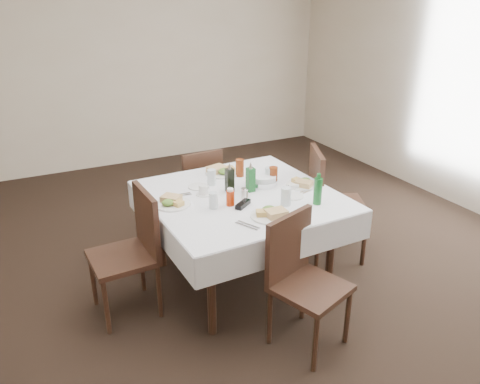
{
  "coord_description": "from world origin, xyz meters",
  "views": [
    {
      "loc": [
        -1.36,
        -2.78,
        2.2
      ],
      "look_at": [
        0.12,
        0.15,
        0.8
      ],
      "focal_mm": 35.0,
      "sensor_mm": 36.0,
      "label": 1
    }
  ],
  "objects_px": {
    "chair_west": "(134,245)",
    "ketchup_bottle": "(230,197)",
    "water_e": "(269,175)",
    "water_n": "(212,177)",
    "green_bottle": "(318,191)",
    "oil_cruet_green": "(251,179)",
    "coffee_mug": "(203,190)",
    "oil_cruet_dark": "(230,179)",
    "dining_table": "(241,203)",
    "water_s": "(286,196)",
    "bread_basket": "(262,180)",
    "chair_south": "(300,273)",
    "chair_north": "(199,186)",
    "water_w": "(213,200)",
    "chair_east": "(328,197)"
  },
  "relations": [
    {
      "from": "dining_table",
      "to": "water_s",
      "type": "bearing_deg",
      "value": -57.72
    },
    {
      "from": "water_w",
      "to": "coffee_mug",
      "type": "distance_m",
      "value": 0.26
    },
    {
      "from": "oil_cruet_green",
      "to": "coffee_mug",
      "type": "height_order",
      "value": "oil_cruet_green"
    },
    {
      "from": "oil_cruet_dark",
      "to": "dining_table",
      "type": "bearing_deg",
      "value": -58.99
    },
    {
      "from": "chair_south",
      "to": "coffee_mug",
      "type": "height_order",
      "value": "chair_south"
    },
    {
      "from": "chair_south",
      "to": "water_e",
      "type": "height_order",
      "value": "chair_south"
    },
    {
      "from": "water_w",
      "to": "coffee_mug",
      "type": "relative_size",
      "value": 1.01
    },
    {
      "from": "chair_east",
      "to": "chair_west",
      "type": "height_order",
      "value": "chair_east"
    },
    {
      "from": "water_w",
      "to": "oil_cruet_green",
      "type": "height_order",
      "value": "oil_cruet_green"
    },
    {
      "from": "water_w",
      "to": "green_bottle",
      "type": "bearing_deg",
      "value": -21.14
    },
    {
      "from": "chair_west",
      "to": "water_n",
      "type": "xyz_separation_m",
      "value": [
        0.74,
        0.28,
        0.29
      ]
    },
    {
      "from": "ketchup_bottle",
      "to": "dining_table",
      "type": "bearing_deg",
      "value": 40.81
    },
    {
      "from": "oil_cruet_green",
      "to": "green_bottle",
      "type": "height_order",
      "value": "oil_cruet_green"
    },
    {
      "from": "chair_south",
      "to": "coffee_mug",
      "type": "relative_size",
      "value": 7.56
    },
    {
      "from": "water_e",
      "to": "water_n",
      "type": "bearing_deg",
      "value": 156.93
    },
    {
      "from": "chair_north",
      "to": "chair_east",
      "type": "bearing_deg",
      "value": -47.38
    },
    {
      "from": "water_e",
      "to": "coffee_mug",
      "type": "relative_size",
      "value": 1.14
    },
    {
      "from": "coffee_mug",
      "to": "chair_south",
      "type": "bearing_deg",
      "value": -73.28
    },
    {
      "from": "bread_basket",
      "to": "coffee_mug",
      "type": "height_order",
      "value": "same"
    },
    {
      "from": "water_s",
      "to": "green_bottle",
      "type": "bearing_deg",
      "value": -21.51
    },
    {
      "from": "chair_north",
      "to": "water_n",
      "type": "height_order",
      "value": "water_n"
    },
    {
      "from": "chair_north",
      "to": "ketchup_bottle",
      "type": "distance_m",
      "value": 1.14
    },
    {
      "from": "water_n",
      "to": "water_s",
      "type": "xyz_separation_m",
      "value": [
        0.33,
        -0.61,
        0.0
      ]
    },
    {
      "from": "dining_table",
      "to": "oil_cruet_green",
      "type": "bearing_deg",
      "value": 16.72
    },
    {
      "from": "water_s",
      "to": "ketchup_bottle",
      "type": "height_order",
      "value": "water_s"
    },
    {
      "from": "oil_cruet_dark",
      "to": "ketchup_bottle",
      "type": "xyz_separation_m",
      "value": [
        -0.11,
        -0.23,
        -0.04
      ]
    },
    {
      "from": "green_bottle",
      "to": "water_n",
      "type": "bearing_deg",
      "value": 128.11
    },
    {
      "from": "water_s",
      "to": "water_e",
      "type": "height_order",
      "value": "same"
    },
    {
      "from": "water_e",
      "to": "oil_cruet_dark",
      "type": "height_order",
      "value": "oil_cruet_dark"
    },
    {
      "from": "oil_cruet_green",
      "to": "green_bottle",
      "type": "xyz_separation_m",
      "value": [
        0.33,
        -0.43,
        -0.0
      ]
    },
    {
      "from": "chair_north",
      "to": "dining_table",
      "type": "bearing_deg",
      "value": -90.77
    },
    {
      "from": "water_e",
      "to": "coffee_mug",
      "type": "xyz_separation_m",
      "value": [
        -0.57,
        0.02,
        -0.03
      ]
    },
    {
      "from": "water_n",
      "to": "coffee_mug",
      "type": "relative_size",
      "value": 1.08
    },
    {
      "from": "water_s",
      "to": "bread_basket",
      "type": "height_order",
      "value": "water_s"
    },
    {
      "from": "chair_north",
      "to": "chair_south",
      "type": "distance_m",
      "value": 1.75
    },
    {
      "from": "chair_north",
      "to": "green_bottle",
      "type": "relative_size",
      "value": 3.62
    },
    {
      "from": "chair_east",
      "to": "bread_basket",
      "type": "relative_size",
      "value": 3.98
    },
    {
      "from": "chair_west",
      "to": "ketchup_bottle",
      "type": "bearing_deg",
      "value": -11.74
    },
    {
      "from": "dining_table",
      "to": "water_e",
      "type": "xyz_separation_m",
      "value": [
        0.31,
        0.1,
        0.14
      ]
    },
    {
      "from": "green_bottle",
      "to": "oil_cruet_green",
      "type": "bearing_deg",
      "value": 126.9
    },
    {
      "from": "chair_west",
      "to": "coffee_mug",
      "type": "xyz_separation_m",
      "value": [
        0.6,
        0.12,
        0.27
      ]
    },
    {
      "from": "water_e",
      "to": "green_bottle",
      "type": "height_order",
      "value": "green_bottle"
    },
    {
      "from": "chair_north",
      "to": "water_n",
      "type": "relative_size",
      "value": 6.62
    },
    {
      "from": "water_w",
      "to": "chair_east",
      "type": "bearing_deg",
      "value": 7.4
    },
    {
      "from": "oil_cruet_green",
      "to": "water_n",
      "type": "bearing_deg",
      "value": 130.03
    },
    {
      "from": "chair_west",
      "to": "green_bottle",
      "type": "height_order",
      "value": "green_bottle"
    },
    {
      "from": "chair_west",
      "to": "water_e",
      "type": "distance_m",
      "value": 1.21
    },
    {
      "from": "ketchup_bottle",
      "to": "water_e",
      "type": "bearing_deg",
      "value": 27.49
    },
    {
      "from": "water_w",
      "to": "oil_cruet_green",
      "type": "distance_m",
      "value": 0.42
    },
    {
      "from": "chair_north",
      "to": "oil_cruet_dark",
      "type": "xyz_separation_m",
      "value": [
        -0.07,
        -0.84,
        0.38
      ]
    }
  ]
}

